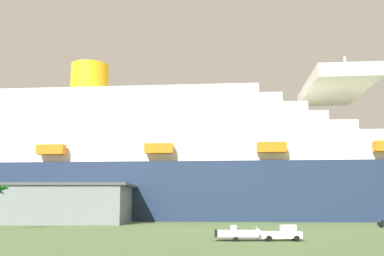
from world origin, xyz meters
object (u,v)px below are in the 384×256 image
object	(u,v)px
parked_car_green_wagon	(79,221)
parked_car_yellow_taxi	(40,221)
pickup_truck	(283,233)
cruise_ship	(164,168)
small_boat_on_trailer	(243,234)

from	to	relation	value
parked_car_green_wagon	parked_car_yellow_taxi	distance (m)	9.17
pickup_truck	cruise_ship	bearing A→B (deg)	107.05
small_boat_on_trailer	parked_car_green_wagon	world-z (taller)	small_boat_on_trailer
cruise_ship	small_boat_on_trailer	size ratio (longest dim) A/B	27.89
pickup_truck	small_boat_on_trailer	size ratio (longest dim) A/B	0.71
pickup_truck	parked_car_yellow_taxi	xyz separation A→B (m)	(-49.98, 42.10, -0.21)
cruise_ship	small_boat_on_trailer	bearing A→B (deg)	-76.69
pickup_truck	small_boat_on_trailer	world-z (taller)	pickup_truck
pickup_truck	parked_car_green_wagon	distance (m)	58.99
cruise_ship	small_boat_on_trailer	world-z (taller)	cruise_ship
parked_car_yellow_taxi	pickup_truck	bearing A→B (deg)	-40.11
pickup_truck	parked_car_green_wagon	world-z (taller)	pickup_truck
pickup_truck	parked_car_yellow_taxi	world-z (taller)	pickup_truck
small_boat_on_trailer	cruise_ship	bearing A→B (deg)	103.31
small_boat_on_trailer	parked_car_green_wagon	bearing A→B (deg)	129.63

